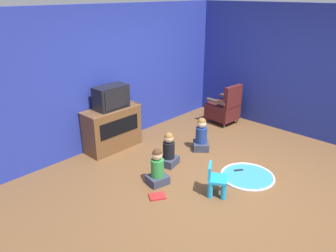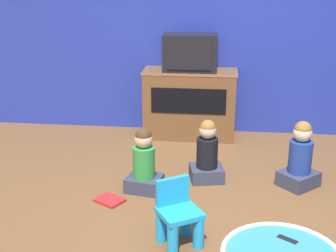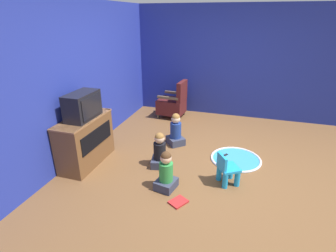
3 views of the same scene
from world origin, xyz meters
TOP-DOWN VIEW (x-y plane):
  - ground_plane at (0.00, 0.00)m, footprint 30.00×30.00m
  - wall_back at (-0.19, 2.30)m, footprint 5.63×0.12m
  - wall_right at (2.57, -0.32)m, footprint 0.12×5.36m
  - tv_cabinet at (-0.47, 2.01)m, footprint 1.06×0.44m
  - television at (-0.47, 1.97)m, footprint 0.60×0.33m
  - black_armchair at (1.98, 1.24)m, footprint 0.57×0.64m
  - yellow_kid_chair at (-0.39, -0.26)m, footprint 0.38×0.37m
  - play_mat at (0.34, -0.35)m, footprint 0.85×0.85m
  - child_watching_left at (-0.23, 0.83)m, footprint 0.35×0.32m
  - child_watching_center at (0.61, 0.79)m, footprint 0.42×0.41m
  - child_watching_right at (-0.77, 0.55)m, footprint 0.34×0.31m
  - book at (-1.02, 0.30)m, footprint 0.29×0.27m
  - remote_control at (0.40, -0.15)m, footprint 0.15×0.12m

SIDE VIEW (x-z plane):
  - ground_plane at x=0.00m, z-range 0.00..0.00m
  - play_mat at x=0.34m, z-range -0.01..0.03m
  - remote_control at x=0.40m, z-range 0.00..0.02m
  - book at x=-1.02m, z-range 0.00..0.02m
  - yellow_kid_chair at x=-0.39m, z-range -0.03..0.44m
  - child_watching_right at x=-0.77m, z-range -0.04..0.54m
  - child_watching_left at x=-0.23m, z-range -0.04..0.55m
  - child_watching_center at x=0.61m, z-range -0.04..0.58m
  - black_armchair at x=1.98m, z-range -0.10..0.78m
  - tv_cabinet at x=-0.47m, z-range 0.01..0.80m
  - television at x=-0.47m, z-range 0.79..1.20m
  - wall_back at x=-0.19m, z-range 0.00..2.52m
  - wall_right at x=2.57m, z-range 0.00..2.52m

